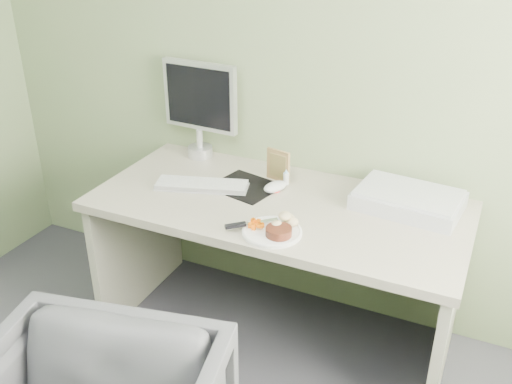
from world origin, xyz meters
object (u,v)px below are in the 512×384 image
at_px(desk, 277,239).
at_px(plate, 272,232).
at_px(scanner, 408,201).
at_px(monitor, 200,104).

xyz_separation_m(desk, plate, (0.08, -0.25, 0.19)).
xyz_separation_m(plate, scanner, (0.43, 0.43, 0.03)).
bearing_deg(scanner, plate, -129.45).
bearing_deg(plate, desk, 107.87).
xyz_separation_m(desk, monitor, (-0.55, 0.31, 0.45)).
height_order(desk, plate, plate).
xyz_separation_m(plate, monitor, (-0.63, 0.56, 0.26)).
bearing_deg(desk, plate, -72.13).
bearing_deg(monitor, plate, -38.51).
bearing_deg(scanner, desk, -154.75).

